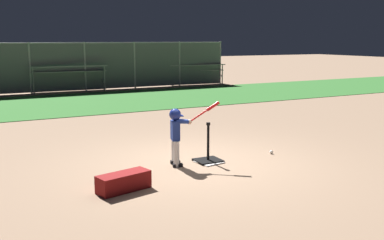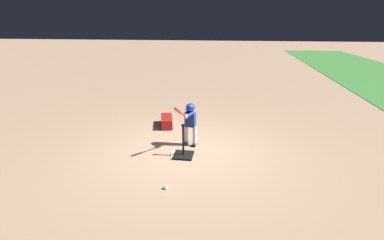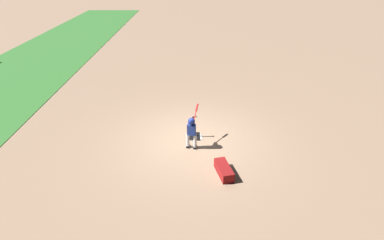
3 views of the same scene
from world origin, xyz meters
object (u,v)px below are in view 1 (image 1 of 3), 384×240
at_px(batter_child, 177,129).
at_px(bleachers_center, 66,77).
at_px(batting_tee, 208,157).
at_px(baseball, 271,152).
at_px(equipment_bag, 124,182).
at_px(bleachers_right_center, 193,74).

relative_size(batter_child, bleachers_center, 0.34).
xyz_separation_m(batting_tee, baseball, (1.45, -0.08, -0.06)).
height_order(batting_tee, equipment_bag, batting_tee).
relative_size(batter_child, equipment_bag, 1.41).
relative_size(batter_child, baseball, 16.06).
xyz_separation_m(batting_tee, batter_child, (-0.63, 0.05, 0.59)).
relative_size(baseball, bleachers_right_center, 0.02).
height_order(bleachers_right_center, equipment_bag, bleachers_right_center).
bearing_deg(bleachers_center, baseball, -85.09).
bearing_deg(bleachers_right_center, batting_tee, -116.50).
height_order(batting_tee, bleachers_right_center, bleachers_right_center).
bearing_deg(batting_tee, bleachers_center, 88.89).
relative_size(bleachers_right_center, equipment_bag, 3.76).
distance_m(bleachers_center, bleachers_right_center, 6.52).
bearing_deg(bleachers_right_center, equipment_bag, -121.26).
xyz_separation_m(baseball, equipment_bag, (-3.44, -0.76, 0.10)).
distance_m(batting_tee, equipment_bag, 2.16).
height_order(batter_child, bleachers_right_center, batter_child).
relative_size(batter_child, bleachers_right_center, 0.38).
distance_m(batter_child, baseball, 2.18).
distance_m(baseball, bleachers_center, 13.85).
xyz_separation_m(batter_child, equipment_bag, (-1.36, -0.90, -0.54)).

